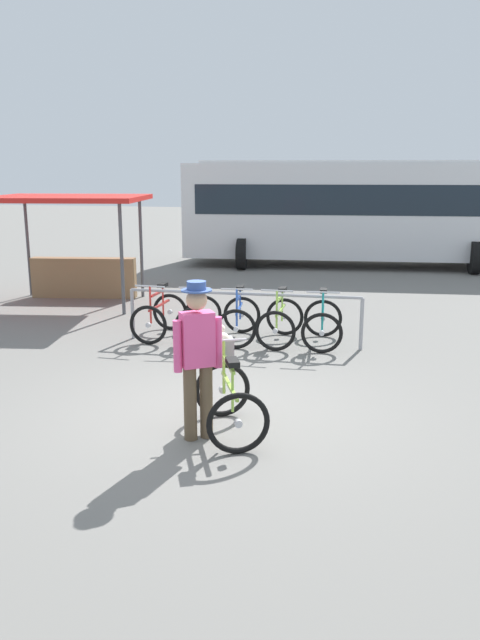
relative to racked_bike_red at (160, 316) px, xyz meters
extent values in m
plane|color=slate|center=(1.85, -3.19, -0.37)|extent=(80.00, 80.00, 0.00)
cylinder|color=#99999E|center=(-0.41, -0.19, 0.06)|extent=(0.06, 0.06, 0.85)
cylinder|color=#99999E|center=(3.43, -0.06, 0.06)|extent=(0.06, 0.06, 0.85)
cylinder|color=#99999E|center=(1.51, -0.13, 0.48)|extent=(3.85, 0.19, 0.05)
torus|color=black|center=(0.02, 0.51, -0.04)|extent=(0.66, 0.10, 0.66)
cylinder|color=#B7B7BC|center=(0.02, 0.51, -0.04)|extent=(0.08, 0.06, 0.08)
torus|color=black|center=(-0.01, -0.51, -0.04)|extent=(0.66, 0.10, 0.66)
cylinder|color=#B7B7BC|center=(-0.01, -0.51, -0.04)|extent=(0.08, 0.06, 0.08)
cube|color=red|center=(0.00, 0.00, 0.19)|extent=(0.06, 0.92, 0.04)
cube|color=red|center=(0.00, -0.05, 0.41)|extent=(0.05, 0.61, 0.04)
cylinder|color=red|center=(0.01, 0.18, 0.24)|extent=(0.03, 0.03, 0.55)
cube|color=black|center=(0.01, 0.18, 0.51)|extent=(0.13, 0.24, 0.06)
cylinder|color=red|center=(-0.01, -0.39, 0.28)|extent=(0.03, 0.03, 0.63)
cylinder|color=#B7B7BC|center=(-0.01, -0.39, 0.59)|extent=(0.52, 0.04, 0.03)
torus|color=black|center=(0.63, 0.53, -0.04)|extent=(0.66, 0.15, 0.66)
cylinder|color=#B7B7BC|center=(0.63, 0.53, -0.04)|extent=(0.09, 0.07, 0.08)
torus|color=black|center=(0.76, -0.48, -0.04)|extent=(0.66, 0.15, 0.66)
cylinder|color=#B7B7BC|center=(0.76, -0.48, -0.04)|extent=(0.09, 0.07, 0.08)
cube|color=silver|center=(0.70, 0.03, 0.19)|extent=(0.15, 0.92, 0.04)
cube|color=silver|center=(0.71, -0.02, 0.41)|extent=(0.11, 0.61, 0.04)
cylinder|color=silver|center=(0.68, 0.21, 0.24)|extent=(0.03, 0.03, 0.55)
cube|color=black|center=(0.68, 0.21, 0.51)|extent=(0.15, 0.25, 0.06)
cylinder|color=silver|center=(0.75, -0.36, 0.28)|extent=(0.03, 0.03, 0.63)
cylinder|color=#B7B7BC|center=(0.75, -0.36, 0.59)|extent=(0.52, 0.09, 0.03)
torus|color=black|center=(1.33, 0.56, -0.04)|extent=(0.66, 0.14, 0.66)
cylinder|color=#B7B7BC|center=(1.33, 0.56, -0.04)|extent=(0.09, 0.07, 0.08)
torus|color=black|center=(1.46, -0.45, -0.04)|extent=(0.66, 0.14, 0.66)
cylinder|color=#B7B7BC|center=(1.46, -0.45, -0.04)|extent=(0.09, 0.07, 0.08)
cube|color=#2D56B7|center=(1.40, 0.05, 0.19)|extent=(0.15, 0.92, 0.04)
cube|color=#2D56B7|center=(1.41, 0.00, 0.41)|extent=(0.11, 0.61, 0.04)
cylinder|color=#2D56B7|center=(1.38, 0.23, 0.24)|extent=(0.03, 0.03, 0.55)
cube|color=black|center=(1.38, 0.23, 0.51)|extent=(0.15, 0.25, 0.06)
cylinder|color=#2D56B7|center=(1.45, -0.33, 0.28)|extent=(0.03, 0.03, 0.63)
cylinder|color=#B7B7BC|center=(1.45, -0.33, 0.59)|extent=(0.52, 0.09, 0.03)
torus|color=black|center=(2.10, 0.59, -0.04)|extent=(0.66, 0.06, 0.66)
cylinder|color=#B7B7BC|center=(2.10, 0.59, -0.04)|extent=(0.08, 0.06, 0.08)
torus|color=black|center=(2.10, -0.43, -0.04)|extent=(0.66, 0.06, 0.66)
cylinder|color=#B7B7BC|center=(2.10, -0.43, -0.04)|extent=(0.08, 0.06, 0.08)
cube|color=#9ED14C|center=(2.10, 0.08, 0.19)|extent=(0.04, 0.92, 0.04)
cube|color=#9ED14C|center=(2.10, 0.03, 0.41)|extent=(0.04, 0.61, 0.04)
cylinder|color=#9ED14C|center=(2.10, 0.26, 0.24)|extent=(0.03, 0.03, 0.55)
cube|color=black|center=(2.10, 0.26, 0.51)|extent=(0.12, 0.24, 0.06)
cylinder|color=#9ED14C|center=(2.10, -0.31, 0.28)|extent=(0.03, 0.03, 0.63)
cylinder|color=#B7B7BC|center=(2.10, -0.31, 0.59)|extent=(0.52, 0.03, 0.03)
torus|color=black|center=(2.76, 0.61, -0.04)|extent=(0.66, 0.12, 0.66)
cylinder|color=#B7B7BC|center=(2.76, 0.61, -0.04)|extent=(0.08, 0.07, 0.08)
torus|color=black|center=(2.84, -0.41, -0.04)|extent=(0.66, 0.12, 0.66)
cylinder|color=#B7B7BC|center=(2.84, -0.41, -0.04)|extent=(0.08, 0.07, 0.08)
cube|color=teal|center=(2.80, 0.10, 0.19)|extent=(0.11, 0.92, 0.04)
cube|color=teal|center=(2.80, 0.05, 0.41)|extent=(0.08, 0.61, 0.04)
cylinder|color=teal|center=(2.78, 0.28, 0.24)|extent=(0.03, 0.03, 0.55)
cube|color=black|center=(2.78, 0.28, 0.51)|extent=(0.14, 0.25, 0.06)
cylinder|color=teal|center=(2.83, -0.29, 0.28)|extent=(0.03, 0.03, 0.63)
cylinder|color=#B7B7BC|center=(2.83, -0.29, 0.59)|extent=(0.52, 0.07, 0.03)
torus|color=black|center=(2.36, -4.22, -0.04)|extent=(0.63, 0.32, 0.66)
cylinder|color=#B7B7BC|center=(2.36, -4.22, -0.04)|extent=(0.10, 0.09, 0.08)
torus|color=black|center=(1.96, -3.28, -0.04)|extent=(0.63, 0.32, 0.66)
cylinder|color=#B7B7BC|center=(1.96, -3.28, -0.04)|extent=(0.10, 0.09, 0.08)
cube|color=#9ED14C|center=(2.16, -3.75, 0.19)|extent=(0.40, 0.86, 0.04)
cube|color=#9ED14C|center=(2.14, -3.70, 0.41)|extent=(0.28, 0.58, 0.04)
cylinder|color=#9ED14C|center=(2.23, -3.92, 0.24)|extent=(0.03, 0.03, 0.55)
cube|color=black|center=(2.23, -3.92, 0.51)|extent=(0.21, 0.27, 0.06)
cylinder|color=#9ED14C|center=(2.00, -3.39, 0.28)|extent=(0.03, 0.03, 0.63)
cylinder|color=#B7B7BC|center=(2.00, -3.39, 0.59)|extent=(0.49, 0.23, 0.03)
cube|color=gray|center=(1.95, -3.26, 0.47)|extent=(0.32, 0.29, 0.22)
ellipsoid|color=beige|center=(1.95, -3.26, 0.57)|extent=(0.23, 0.22, 0.16)
sphere|color=beige|center=(1.91, -3.19, 0.67)|extent=(0.11, 0.11, 0.11)
cylinder|color=brown|center=(1.93, -3.89, 0.04)|extent=(0.14, 0.14, 0.82)
cylinder|color=brown|center=(1.78, -3.99, 0.04)|extent=(0.14, 0.14, 0.82)
cube|color=#E54C8C|center=(1.86, -3.94, 0.74)|extent=(0.39, 0.36, 0.58)
cylinder|color=#E54C8C|center=(2.05, -3.83, 0.69)|extent=(0.09, 0.09, 0.55)
cylinder|color=#E54C8C|center=(1.68, -4.07, 0.69)|extent=(0.09, 0.09, 0.55)
sphere|color=tan|center=(1.86, -3.94, 1.16)|extent=(0.22, 0.22, 0.22)
cylinder|color=#334C8C|center=(1.86, -3.94, 1.26)|extent=(0.32, 0.32, 0.02)
cylinder|color=#334C8C|center=(1.86, -3.94, 1.31)|extent=(0.20, 0.20, 0.09)
cube|color=silver|center=(2.86, 9.24, 1.28)|extent=(10.19, 3.44, 2.70)
cube|color=#19232D|center=(2.86, 9.24, 1.63)|extent=(9.40, 3.38, 0.84)
cube|color=silver|center=(2.86, 9.24, 2.67)|extent=(9.17, 3.10, 0.08)
cylinder|color=black|center=(-0.26, 7.68, 0.08)|extent=(0.33, 0.92, 0.90)
cylinder|color=black|center=(-0.50, 10.17, 0.08)|extent=(0.33, 0.92, 0.90)
cylinder|color=black|center=(6.21, 8.30, 0.08)|extent=(0.33, 0.92, 0.90)
cylinder|color=black|center=(5.98, 10.79, 0.08)|extent=(0.33, 0.92, 0.90)
cylinder|color=#4C4C51|center=(-4.16, 2.85, 0.73)|extent=(0.07, 0.07, 2.20)
cylinder|color=#4C4C51|center=(-1.59, 3.27, 0.73)|extent=(0.07, 0.07, 2.20)
cylinder|color=#4C4C51|center=(-1.30, 1.50, 0.73)|extent=(0.07, 0.07, 2.20)
cube|color=red|center=(-2.73, 2.18, 1.88)|extent=(3.43, 2.77, 0.10)
cube|color=olive|center=(-2.85, 2.92, 0.08)|extent=(2.36, 0.67, 0.90)
camera|label=1|loc=(3.69, -10.03, 2.47)|focal=35.41mm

